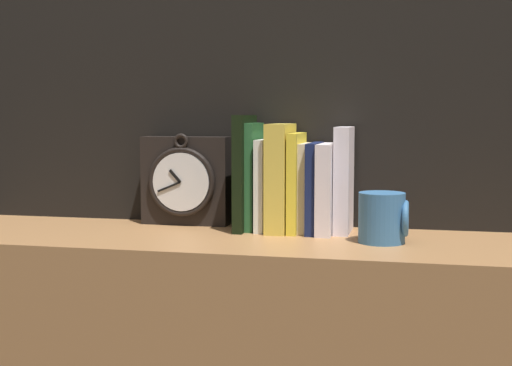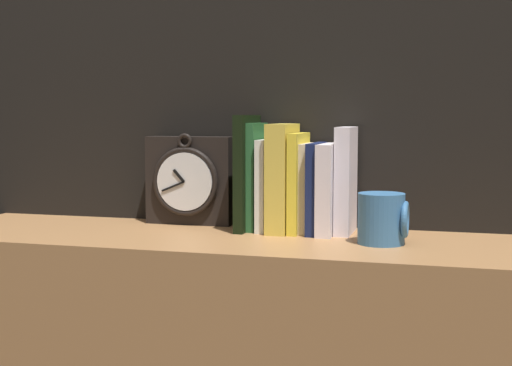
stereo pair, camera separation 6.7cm
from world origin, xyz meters
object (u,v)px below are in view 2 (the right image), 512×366
at_px(book_slot1_green, 257,176).
at_px(mug, 383,219).
at_px(book_slot3_yellow, 283,178).
at_px(book_slot7_white, 329,189).
at_px(book_slot5_cream, 308,188).
at_px(book_slot6_navy, 316,188).
at_px(book_slot2_white, 267,185).
at_px(book_slot4_yellow, 299,182).
at_px(book_slot0_black, 247,173).
at_px(book_slot8_white, 346,180).
at_px(clock, 190,180).

height_order(book_slot1_green, mug, book_slot1_green).
xyz_separation_m(book_slot3_yellow, book_slot7_white, (0.10, -0.00, -0.02)).
bearing_deg(book_slot5_cream, book_slot6_navy, -23.89).
distance_m(book_slot2_white, book_slot4_yellow, 0.07).
height_order(book_slot5_cream, book_slot6_navy, book_slot6_navy).
bearing_deg(book_slot3_yellow, book_slot7_white, -1.25).
xyz_separation_m(book_slot0_black, book_slot6_navy, (0.15, 0.00, -0.03)).
xyz_separation_m(book_slot7_white, book_slot8_white, (0.03, 0.01, 0.02)).
distance_m(book_slot2_white, book_slot8_white, 0.17).
relative_size(book_slot0_black, book_slot6_navy, 1.31).
relative_size(book_slot0_black, book_slot3_yellow, 1.08).
height_order(book_slot7_white, book_slot8_white, book_slot8_white).
height_order(book_slot1_green, book_slot5_cream, book_slot1_green).
bearing_deg(book_slot6_navy, book_slot3_yellow, -178.79).
bearing_deg(book_slot4_yellow, book_slot3_yellow, -175.91).
relative_size(clock, book_slot6_navy, 1.09).
distance_m(book_slot6_navy, mug, 0.18).
bearing_deg(book_slot4_yellow, book_slot1_green, 174.03).
bearing_deg(mug, book_slot1_green, 157.96).
bearing_deg(book_slot6_navy, clock, 172.78).
distance_m(book_slot8_white, mug, 0.15).
height_order(clock, book_slot7_white, clock).
relative_size(clock, book_slot7_white, 1.10).
bearing_deg(book_slot4_yellow, book_slot8_white, 4.58).
bearing_deg(book_slot2_white, book_slot7_white, -3.99).
bearing_deg(book_slot3_yellow, book_slot5_cream, 10.82).
bearing_deg(book_slot4_yellow, book_slot2_white, 176.07).
xyz_separation_m(book_slot6_navy, book_slot7_white, (0.03, -0.00, -0.00)).
xyz_separation_m(book_slot1_green, book_slot2_white, (0.02, -0.00, -0.02)).
height_order(clock, mug, clock).
bearing_deg(book_slot6_navy, book_slot2_white, 176.96).
bearing_deg(mug, clock, 162.51).
distance_m(book_slot6_navy, book_slot7_white, 0.03).
distance_m(book_slot0_black, mug, 0.32).
xyz_separation_m(clock, book_slot7_white, (0.32, -0.04, -0.01)).
xyz_separation_m(book_slot1_green, book_slot6_navy, (0.13, -0.01, -0.02)).
bearing_deg(book_slot5_cream, book_slot4_yellow, -157.73).
relative_size(book_slot0_black, mug, 2.53).
xyz_separation_m(book_slot8_white, mug, (0.09, -0.11, -0.06)).
bearing_deg(book_slot2_white, book_slot3_yellow, -11.35).
height_order(book_slot0_black, mug, book_slot0_black).
bearing_deg(book_slot5_cream, book_slot1_green, 178.92).
bearing_deg(book_slot0_black, book_slot1_green, 32.49).
bearing_deg(book_slot3_yellow, book_slot1_green, 168.38).
xyz_separation_m(book_slot2_white, book_slot4_yellow, (0.07, -0.00, 0.01)).
relative_size(clock, book_slot0_black, 0.84).
distance_m(book_slot2_white, book_slot3_yellow, 0.04).
bearing_deg(book_slot0_black, book_slot4_yellow, 1.03).
bearing_deg(clock, book_slot8_white, -4.60).
bearing_deg(mug, book_slot5_cream, 146.44).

